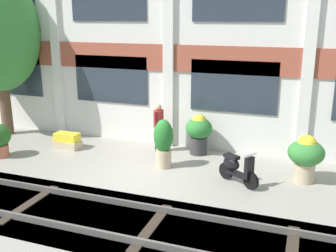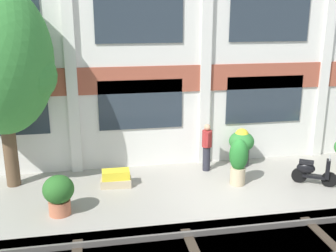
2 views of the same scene
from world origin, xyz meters
name	(u,v)px [view 2 (image 2 of 2)]	position (x,y,z in m)	size (l,w,h in m)	color
ground_plane	(228,196)	(0.00, 0.00, 0.00)	(80.00, 80.00, 0.00)	#9E998E
apartment_facade	(203,59)	(0.00, 3.10, 3.70)	(18.25, 0.64, 7.42)	silver
rail_tracks	(265,251)	(0.00, -2.65, -0.13)	(25.89, 2.80, 0.43)	#423F3A
broadleaf_tree	(0,64)	(-6.42, 2.02, 3.83)	(3.23, 3.07, 6.16)	brown
potted_plant_stone_basin	(59,193)	(-4.83, -0.18, 0.62)	(0.83, 0.83, 1.11)	#B76647
potted_plant_square_trough	(116,179)	(-3.24, 1.33, 0.25)	(0.98, 0.55, 0.54)	tan
potted_plant_fluted_column	(241,144)	(1.25, 2.32, 0.78)	(0.88, 0.88, 1.36)	#333333
potted_plant_ribbed_drum	(238,160)	(0.57, 0.79, 0.81)	(0.59, 0.59, 1.51)	tan
scooter_near_curb	(312,171)	(2.88, 0.35, 0.44)	(1.22, 0.83, 0.98)	black
resident_by_doorway	(207,146)	(-0.09, 2.08, 0.89)	(0.34, 0.52, 1.66)	#282833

